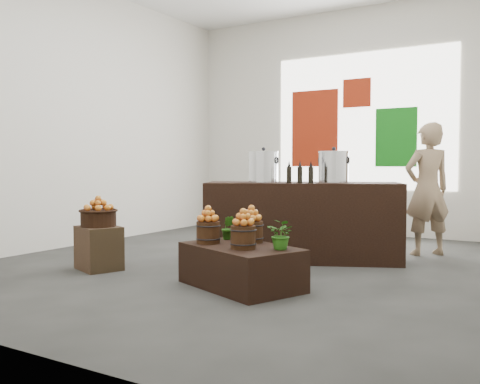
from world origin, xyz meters
The scene contains 23 objects.
ground centered at (0.00, 0.00, 0.00)m, with size 7.00×7.00×0.00m, color #3C3C39.
back_wall centered at (0.00, 3.50, 2.00)m, with size 6.00×0.04×4.00m, color silver.
back_opening centered at (0.30, 3.48, 2.00)m, with size 3.20×0.02×2.40m, color white.
deco_red_left centered at (-0.60, 3.47, 1.90)m, with size 0.90×0.04×1.40m, color maroon.
deco_green_right centered at (0.90, 3.47, 1.70)m, with size 0.70×0.04×1.00m, color #106C13.
deco_red_upper centered at (0.20, 3.47, 2.50)m, with size 0.50×0.04×0.50m, color maroon.
crate centered at (-1.31, -1.25, 0.26)m, with size 0.51×0.42×0.51m, color #533527.
wicker_basket centered at (-1.31, -1.25, 0.60)m, with size 0.41×0.41×0.19m, color black.
apples_in_basket centered at (-1.31, -1.25, 0.78)m, with size 0.32×0.32×0.17m, color maroon, non-canonical shape.
display_table centered at (0.59, -1.16, 0.21)m, with size 1.22×0.75×0.42m, color black.
apple_bucket_front_left centered at (0.21, -1.19, 0.53)m, with size 0.24×0.24×0.22m, color #3C1D10.
apples_in_bucket_front_left centered at (0.21, -1.19, 0.73)m, with size 0.18×0.18×0.16m, color maroon, non-canonical shape.
apple_bucket_front_right centered at (0.71, -1.31, 0.53)m, with size 0.24×0.24×0.22m, color #3C1D10.
apples_in_bucket_front_right centered at (0.71, -1.31, 0.73)m, with size 0.18×0.18×0.16m, color maroon, non-canonical shape.
apple_bucket_rear centered at (0.57, -0.91, 0.53)m, with size 0.24×0.24×0.22m, color #3C1D10.
apples_in_bucket_rear centered at (0.57, -0.91, 0.73)m, with size 0.18×0.18×0.16m, color maroon, non-canonical shape.
herb_garnish_right centered at (1.05, -1.17, 0.57)m, with size 0.27×0.23×0.30m, color #235C13.
herb_garnish_left centered at (0.24, -0.86, 0.55)m, with size 0.14×0.12×0.26m, color #235C13.
counter centered at (0.49, 0.54, 0.50)m, with size 2.46×0.78×1.01m, color black.
stock_pot_left centered at (0.03, 0.33, 1.20)m, with size 0.38×0.38×0.38m, color silver.
stock_pot_center centered at (0.85, 0.70, 1.20)m, with size 0.38×0.38×0.38m, color silver.
oil_cruets centered at (0.59, 0.32, 1.15)m, with size 0.27×0.07×0.28m, color black, non-canonical shape.
shopper centered at (1.78, 1.80, 0.90)m, with size 0.66×0.43×1.80m, color #8F7457.
Camera 1 is at (3.34, -5.74, 1.24)m, focal length 40.00 mm.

